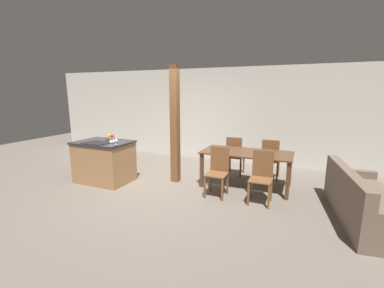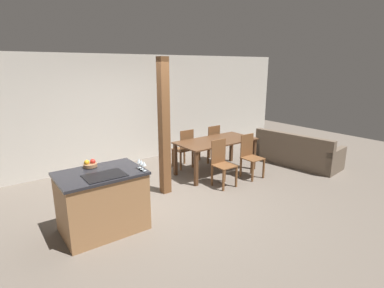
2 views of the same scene
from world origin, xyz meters
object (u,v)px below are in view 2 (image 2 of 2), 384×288
object	(u,v)px
kitchen_island	(102,201)
dining_table	(216,144)
wine_glass_middle	(141,162)
couch	(297,153)
wine_glass_near	(144,164)
dining_chair_far_right	(211,143)
timber_post	(164,128)
dining_chair_near_right	(250,155)
dining_chair_near_left	(222,162)
dining_chair_far_left	(184,148)
wine_glass_far	(139,161)
fruit_bowl	(90,164)

from	to	relation	value
kitchen_island	dining_table	distance (m)	3.19
wine_glass_middle	couch	size ratio (longest dim) A/B	0.07
wine_glass_near	dining_chair_far_right	world-z (taller)	wine_glass_near
kitchen_island	timber_post	bearing A→B (deg)	23.40
dining_chair_near_right	couch	bearing A→B (deg)	-3.42
dining_chair_near_left	wine_glass_near	bearing A→B (deg)	-163.68
kitchen_island	timber_post	distance (m)	1.82
dining_table	dining_chair_far_right	world-z (taller)	dining_chair_far_right
dining_chair_far_right	timber_post	xyz separation A→B (m)	(-1.97, -0.96, 0.80)
couch	dining_chair_far_right	bearing A→B (deg)	40.54
dining_chair_near_left	dining_chair_far_left	xyz separation A→B (m)	(0.00, 1.36, 0.00)
wine_glass_near	dining_chair_far_left	size ratio (longest dim) A/B	0.15
wine_glass_near	wine_glass_middle	distance (m)	0.08
dining_chair_far_right	wine_glass_near	bearing A→B (deg)	33.91
dining_chair_far_right	couch	bearing A→B (deg)	138.13
dining_chair_far_left	couch	size ratio (longest dim) A/B	0.46
wine_glass_far	dining_chair_near_right	xyz separation A→B (m)	(2.92, 0.45, -0.55)
wine_glass_middle	wine_glass_near	bearing A→B (deg)	-90.00
wine_glass_near	dining_table	size ratio (longest dim) A/B	0.08
dining_chair_near_right	timber_post	world-z (taller)	timber_post
wine_glass_near	dining_chair_far_left	world-z (taller)	wine_glass_near
kitchen_island	wine_glass_far	size ratio (longest dim) A/B	8.28
dining_chair_near_right	dining_chair_far_left	size ratio (longest dim) A/B	1.00
dining_table	dining_chair_far_right	size ratio (longest dim) A/B	1.95
wine_glass_far	dining_chair_far_right	distance (m)	3.48
wine_glass_middle	dining_chair_near_left	size ratio (longest dim) A/B	0.15
fruit_bowl	wine_glass_near	size ratio (longest dim) A/B	1.40
wine_glass_middle	dining_chair_near_right	world-z (taller)	wine_glass_middle
wine_glass_middle	dining_table	xyz separation A→B (m)	(2.50, 1.21, -0.38)
wine_glass_middle	wine_glass_far	world-z (taller)	same
dining_chair_near_left	timber_post	distance (m)	1.44
dining_chair_far_left	timber_post	xyz separation A→B (m)	(-1.13, -0.96, 0.80)
kitchen_island	dining_chair_near_left	xyz separation A→B (m)	(2.62, 0.25, 0.03)
fruit_bowl	timber_post	xyz separation A→B (m)	(1.53, 0.34, 0.32)
dining_chair_far_left	couch	bearing A→B (deg)	149.45
wine_glass_middle	timber_post	distance (m)	1.35
kitchen_island	dining_chair_far_right	xyz separation A→B (m)	(3.46, 1.61, 0.03)
wine_glass_far	couch	bearing A→B (deg)	4.39
dining_chair_near_left	dining_chair_far_right	bearing A→B (deg)	58.19
dining_chair_far_right	timber_post	distance (m)	2.33
wine_glass_middle	dining_table	bearing A→B (deg)	25.72
dining_chair_far_left	dining_chair_far_right	xyz separation A→B (m)	(0.84, 0.00, 0.00)
dining_chair_near_right	wine_glass_near	bearing A→B (deg)	-168.22
dining_chair_near_right	wine_glass_middle	bearing A→B (deg)	-169.77
wine_glass_middle	timber_post	size ratio (longest dim) A/B	0.06
wine_glass_far	wine_glass_near	bearing A→B (deg)	-90.00
dining_table	couch	world-z (taller)	couch
kitchen_island	dining_chair_far_left	world-z (taller)	dining_chair_far_left
dining_table	fruit_bowl	bearing A→B (deg)	-168.42
fruit_bowl	dining_chair_near_left	size ratio (longest dim) A/B	0.22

